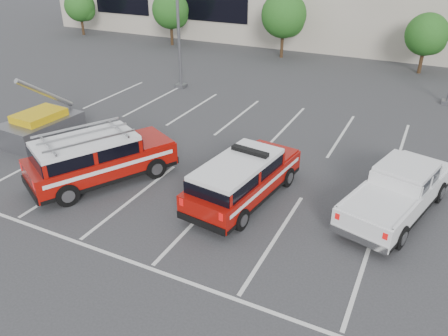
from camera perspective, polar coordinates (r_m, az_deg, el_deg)
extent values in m
plane|color=#303033|center=(14.72, -3.27, -6.45)|extent=(120.00, 120.00, 0.00)
cube|color=silver|center=(18.20, 3.67, 0.76)|extent=(23.00, 15.00, 0.01)
cylinder|color=#3F2B19|center=(45.63, -17.98, 17.16)|extent=(0.24, 0.24, 1.51)
sphere|color=#1C4111|center=(45.36, -18.34, 19.44)|extent=(2.77, 2.77, 2.77)
sphere|color=#1C4111|center=(45.29, -17.69, 18.97)|extent=(1.85, 1.85, 1.85)
cylinder|color=#3F2B19|center=(39.47, -6.84, 16.86)|extent=(0.24, 0.24, 1.67)
sphere|color=#1C4111|center=(39.14, -7.02, 19.80)|extent=(3.07, 3.07, 3.07)
sphere|color=#1C4111|center=(39.16, -6.29, 19.15)|extent=(2.05, 2.05, 2.05)
cylinder|color=#3F2B19|center=(35.13, 7.57, 15.59)|extent=(0.24, 0.24, 1.84)
sphere|color=#1C4111|center=(34.73, 7.81, 19.20)|extent=(3.37, 3.37, 3.37)
sphere|color=#1C4111|center=(34.87, 8.52, 18.34)|extent=(2.24, 2.24, 2.24)
cylinder|color=#3F2B19|center=(33.38, 24.32, 12.48)|extent=(0.24, 0.24, 1.51)
sphere|color=#1C4111|center=(33.01, 24.96, 15.54)|extent=(2.77, 2.77, 2.77)
sphere|color=#1C4111|center=(33.27, 25.53, 14.76)|extent=(1.85, 1.85, 1.85)
cube|color=#59595E|center=(27.80, -5.61, 10.66)|extent=(0.60, 0.60, 0.20)
cylinder|color=#59595E|center=(26.77, -6.12, 20.72)|extent=(0.18, 0.18, 10.00)
cube|color=#59595E|center=(27.75, 27.14, 7.66)|extent=(0.60, 0.60, 0.20)
cube|color=#8B0C06|center=(15.36, 2.66, -1.71)|extent=(2.52, 5.36, 0.79)
cube|color=black|center=(14.71, 1.76, -0.44)|extent=(2.18, 3.85, 0.41)
cube|color=silver|center=(14.58, 1.78, 0.54)|extent=(2.13, 3.77, 0.15)
cube|color=black|center=(15.13, 3.41, 2.21)|extent=(1.41, 0.44, 0.14)
cube|color=silver|center=(15.63, 21.60, -3.31)|extent=(3.20, 5.69, 0.78)
cube|color=black|center=(15.77, 22.63, -0.75)|extent=(2.15, 2.29, 0.41)
cube|color=silver|center=(15.65, 22.82, 0.15)|extent=(2.10, 2.24, 0.15)
cube|color=#8B0C06|center=(17.12, -15.63, 0.82)|extent=(4.36, 5.70, 0.88)
cube|color=black|center=(16.69, -17.58, 2.38)|extent=(3.42, 4.14, 0.46)
cube|color=silver|center=(16.57, -17.73, 3.36)|extent=(3.35, 4.06, 0.17)
cube|color=#A5A5A8|center=(16.45, -17.88, 4.29)|extent=(3.31, 3.85, 0.06)
cube|color=#59595E|center=(21.68, -22.68, 4.67)|extent=(2.27, 3.51, 1.04)
cube|color=gold|center=(21.45, -23.00, 6.28)|extent=(1.63, 2.16, 0.38)
cylinder|color=#A5A5A8|center=(21.49, -22.28, 9.01)|extent=(0.39, 2.76, 2.02)
cube|color=#59595E|center=(22.34, -27.23, 3.82)|extent=(1.01, 1.19, 0.66)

